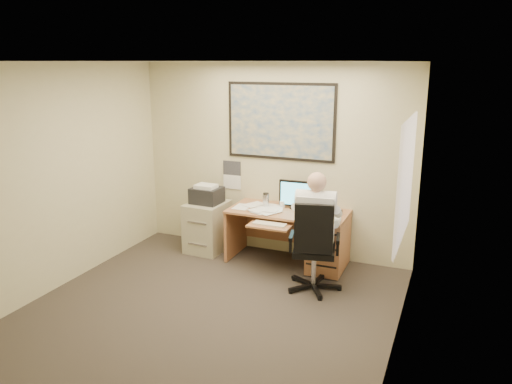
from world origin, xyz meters
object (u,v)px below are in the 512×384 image
at_px(filing_cabinet, 207,222).
at_px(person, 316,232).
at_px(desk, 311,235).
at_px(office_chair, 312,264).

relative_size(filing_cabinet, person, 0.69).
bearing_deg(filing_cabinet, desk, 2.96).
distance_m(desk, filing_cabinet, 1.57).
xyz_separation_m(desk, filing_cabinet, (-1.57, -0.01, -0.02)).
bearing_deg(filing_cabinet, office_chair, -19.32).
xyz_separation_m(office_chair, person, (0.01, 0.08, 0.39)).
bearing_deg(office_chair, filing_cabinet, 145.94).
height_order(desk, filing_cabinet, desk).
distance_m(filing_cabinet, person, 1.94).
bearing_deg(filing_cabinet, person, -16.90).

